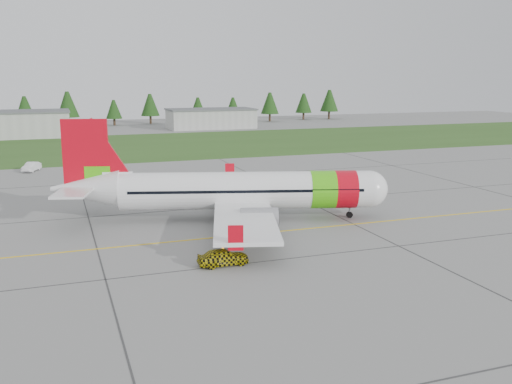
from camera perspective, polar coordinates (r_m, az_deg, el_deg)
name	(u,v)px	position (r m, az deg, el deg)	size (l,w,h in m)	color
ground	(294,258)	(47.03, 3.82, -6.61)	(320.00, 320.00, 0.00)	gray
aircraft	(238,191)	(58.72, -1.80, 0.12)	(33.77, 31.87, 10.47)	white
follow_me_car	(223,241)	(44.68, -3.33, -4.87)	(1.62, 1.37, 4.03)	#CFBE0B
service_van	(31,158)	(95.72, -21.61, 3.22)	(1.51, 1.43, 4.33)	silver
grass_strip	(143,146)	(125.12, -11.28, 4.57)	(320.00, 50.00, 0.03)	#30561E
taxi_guideline	(261,233)	(54.14, 0.45, -4.13)	(120.00, 0.25, 0.02)	gold
hangar_west	(0,125)	(151.90, -24.26, 6.10)	(32.00, 14.00, 6.00)	#A8A8A3
hangar_east	(211,119)	(165.09, -4.52, 7.28)	(24.00, 12.00, 5.20)	#A8A8A3
treeline	(114,109)	(180.12, -14.01, 8.10)	(160.00, 8.00, 10.00)	#1C3F14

